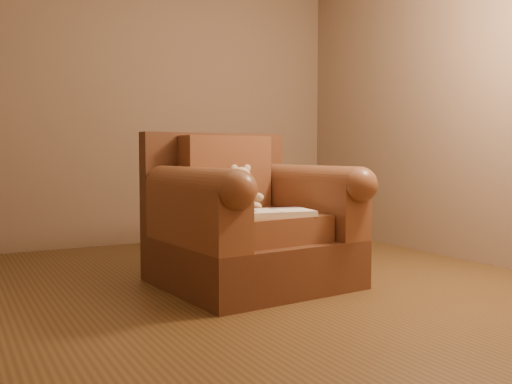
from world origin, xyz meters
TOP-DOWN VIEW (x-y plane):
  - floor at (0.00, 0.00)m, footprint 4.00×4.00m
  - room at (0.00, 0.00)m, footprint 4.02×4.02m
  - armchair at (0.07, 0.02)m, footprint 1.21×1.16m
  - teddy_bear at (0.08, 0.11)m, footprint 0.23×0.26m
  - guidebook at (0.09, -0.29)m, footprint 0.49×0.34m
  - side_table at (0.85, 0.50)m, footprint 0.37×0.37m

SIDE VIEW (x-z plane):
  - floor at x=0.00m, z-range 0.00..0.00m
  - side_table at x=0.85m, z-range 0.02..0.54m
  - armchair at x=0.07m, z-range -0.11..0.89m
  - guidebook at x=0.09m, z-range 0.48..0.52m
  - teddy_bear at x=0.08m, z-range 0.44..0.76m
  - room at x=0.00m, z-range 0.36..3.07m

